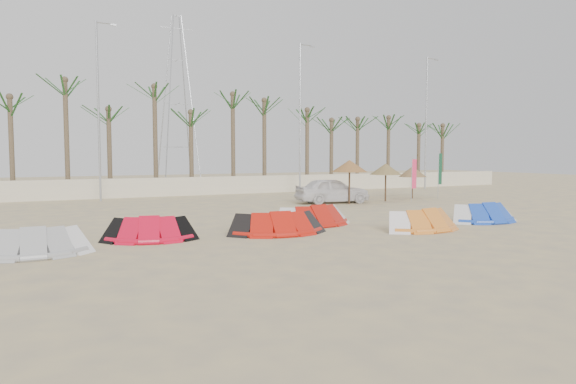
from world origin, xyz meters
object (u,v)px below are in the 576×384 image
kite_blue (480,212)px  parasol_mid (386,169)px  kite_red_mid (274,222)px  car (332,191)px  kite_red_left (148,228)px  parasol_left (349,166)px  kite_orange (419,218)px  kite_grey (33,240)px  kite_red_right (311,214)px  parasol_right (413,172)px

kite_blue → parasol_mid: (2.27, 9.65, 1.58)m
kite_red_mid → car: car is taller
kite_red_left → kite_red_mid: bearing=-7.3°
kite_red_left → parasol_left: size_ratio=1.27×
kite_red_left → kite_blue: same height
kite_orange → parasol_mid: bearing=58.9°
kite_grey → kite_orange: bearing=-4.5°
kite_red_left → kite_orange: size_ratio=0.94×
kite_blue → kite_red_mid: bearing=173.9°
kite_grey → kite_red_left: 3.68m
kite_red_right → parasol_right: 14.64m
parasol_left → kite_orange: bearing=-108.0°
kite_orange → kite_blue: size_ratio=1.07×
kite_grey → parasol_mid: 21.78m
kite_orange → kite_blue: 3.99m
kite_red_mid → parasol_left: bearing=43.2°
kite_red_left → parasol_mid: parasol_mid is taller
kite_red_left → car: bearing=34.0°
kite_grey → parasol_mid: bearing=25.1°
kite_blue → kite_orange: bearing=-171.0°
kite_red_mid → parasol_mid: size_ratio=1.54×
kite_red_right → parasol_right: bearing=33.6°
parasol_left → kite_grey: bearing=-152.4°
kite_red_left → kite_blue: (13.91, -1.58, 0.00)m
kite_red_right → parasol_left: size_ratio=1.37×
kite_grey → parasol_left: size_ratio=1.18×
kite_blue → car: 10.16m
kite_red_mid → parasol_right: 17.38m
kite_grey → kite_red_mid: same height
kite_red_right → kite_red_left: bearing=-173.0°
kite_blue → car: (-1.34, 10.07, 0.34)m
kite_orange → car: (2.60, 10.69, 0.33)m
parasol_right → kite_red_right: bearing=-146.4°
kite_red_mid → kite_blue: size_ratio=1.11×
parasol_left → kite_red_left: bearing=-150.2°
kite_red_mid → car: 12.13m
kite_grey → parasol_left: (16.63, 8.68, 1.81)m
kite_red_mid → parasol_mid: parasol_mid is taller
kite_red_mid → kite_blue: bearing=-6.1°
kite_red_left → parasol_right: size_ratio=1.54×
kite_blue → kite_red_left: bearing=173.5°
parasol_mid → parasol_right: bearing=16.5°
kite_orange → parasol_mid: (6.21, 10.27, 1.58)m
kite_blue → parasol_right: parasol_right is taller
kite_blue → parasol_mid: bearing=76.8°
kite_grey → car: car is taller
parasol_mid → kite_red_right: bearing=-142.2°
kite_grey → car: 18.73m
kite_orange → kite_blue: (3.94, 0.62, -0.00)m
kite_red_left → kite_red_right: bearing=7.0°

